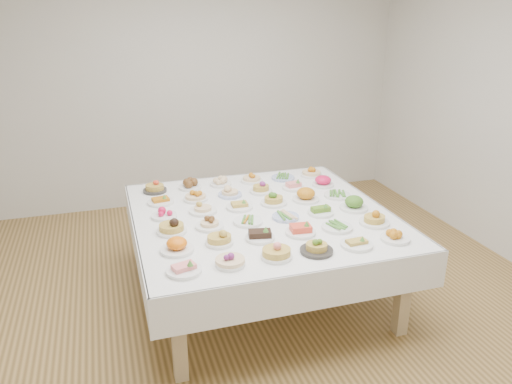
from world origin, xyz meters
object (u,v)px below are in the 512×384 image
object	(u,v)px
dish_35	(311,171)
dish_18	(164,214)
display_table	(262,221)
dish_0	(184,266)

from	to	relation	value
dish_35	dish_18	bearing A→B (deg)	-158.45
display_table	dish_35	size ratio (longest dim) A/B	9.76
display_table	dish_35	distance (m)	1.08
dish_0	dish_18	distance (m)	0.91
display_table	dish_18	bearing A→B (deg)	168.84
dish_18	dish_35	xyz separation A→B (m)	(1.52, 0.60, 0.02)
display_table	dish_18	distance (m)	0.78
dish_35	display_table	bearing A→B (deg)	-135.31
display_table	dish_35	xyz separation A→B (m)	(0.76, 0.75, 0.13)
display_table	dish_18	xyz separation A→B (m)	(-0.76, 0.15, 0.10)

